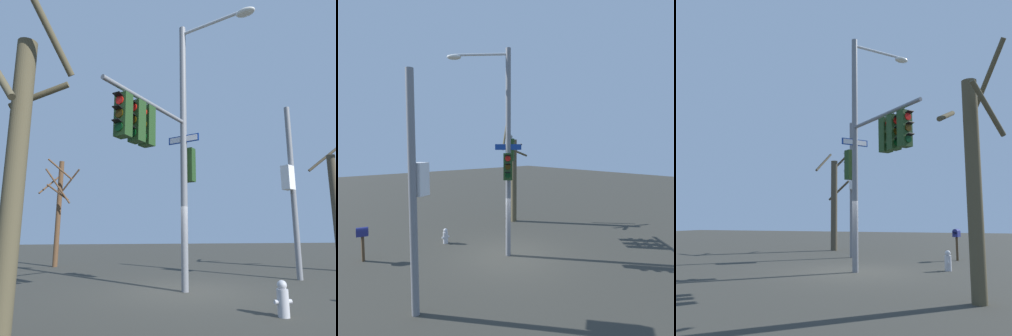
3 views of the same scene
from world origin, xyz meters
The scene contains 6 objects.
ground_plane centered at (0.00, 0.00, 0.00)m, with size 80.00×80.00×0.00m, color #35342D.
main_signal_pole_assembly centered at (-0.55, -0.90, 4.66)m, with size 4.54×3.30×8.69m.
secondary_pole_assembly centered at (4.62, 1.40, 3.49)m, with size 0.65×0.53×6.73m.
fire_hydrant centered at (1.39, -3.21, 0.34)m, with size 0.38×0.24×0.73m.
mailbox centered at (4.97, -3.45, 1.11)m, with size 0.49×0.35×1.41m.
bare_tree_corner centered at (-3.79, -4.12, 2.77)m, with size 1.66×1.65×6.08m.
Camera 2 is at (7.43, 8.71, 4.68)m, focal length 29.42 mm.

